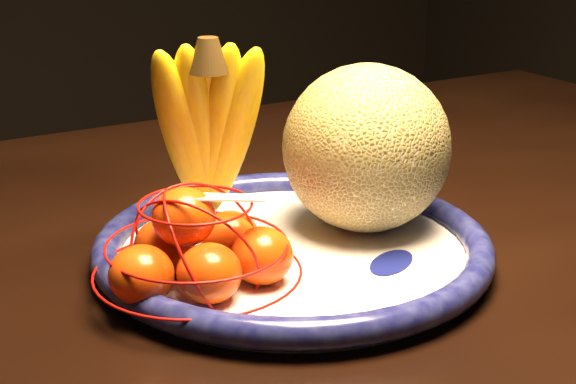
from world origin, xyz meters
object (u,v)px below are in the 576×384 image
dining_table (297,284)px  mandarin_bag (199,251)px  fruit_bowl (293,248)px  cantaloupe (366,148)px  banana_bunch (208,125)px

dining_table → mandarin_bag: bearing=-143.5°
dining_table → mandarin_bag: size_ratio=7.10×
fruit_bowl → mandarin_bag: bearing=-164.1°
fruit_bowl → mandarin_bag: (-0.11, -0.03, 0.03)m
mandarin_bag → dining_table: bearing=38.4°
cantaloupe → banana_bunch: size_ratio=0.77×
dining_table → cantaloupe: bearing=-75.2°
dining_table → banana_bunch: size_ratio=7.29×
mandarin_bag → banana_bunch: bearing=62.2°
mandarin_bag → cantaloupe: bearing=12.9°
dining_table → cantaloupe: size_ratio=9.44×
fruit_bowl → banana_bunch: banana_bunch is taller
cantaloupe → dining_table: bearing=106.6°
cantaloupe → fruit_bowl: bearing=-170.9°
banana_bunch → mandarin_bag: bearing=-98.8°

